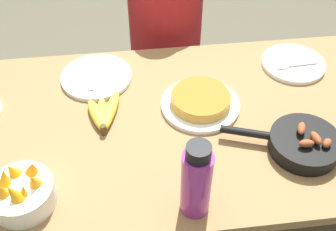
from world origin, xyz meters
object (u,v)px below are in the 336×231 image
Objects in this scene: person_figure at (166,62)px; fruit_bowl_mango at (21,192)px; skillet at (303,143)px; empty_plate_far_right at (97,77)px; frittata_plate_center at (200,102)px; banana_bunch at (104,114)px; empty_plate_near_front at (293,64)px; water_bottle at (196,181)px.

fruit_bowl_mango is at bearing -119.01° from person_figure.
person_figure is (-0.32, 0.79, -0.27)m from skillet.
empty_plate_far_right is at bearing 68.81° from fruit_bowl_mango.
empty_plate_far_right is 1.43× the size of fruit_bowl_mango.
person_figure is at bearing 95.22° from frittata_plate_center.
fruit_bowl_mango is (-0.22, -0.30, 0.03)m from banana_bunch.
banana_bunch reaches higher than empty_plate_near_front.
person_figure is (-0.05, 0.57, -0.26)m from frittata_plate_center.
empty_plate_far_right is 0.22× the size of person_figure.
fruit_bowl_mango is 0.72× the size of water_bottle.
fruit_bowl_mango is (-0.92, -0.49, 0.04)m from empty_plate_near_front.
banana_bunch is 0.77× the size of empty_plate_far_right.
person_figure reaches higher than frittata_plate_center.
empty_plate_near_front is 1.32× the size of fruit_bowl_mango.
fruit_bowl_mango is (-0.81, -0.09, 0.02)m from skillet.
skillet is 0.30× the size of person_figure.
fruit_bowl_mango is at bearing 170.99° from water_bottle.
fruit_bowl_mango is 0.15× the size of person_figure.
empty_plate_far_right is at bearing 114.47° from water_bottle.
skillet is at bearing -105.57° from empty_plate_near_front.
empty_plate_far_right is 0.64m from water_bottle.
frittata_plate_center is (0.32, 0.01, 0.00)m from banana_bunch.
person_figure is at bearing 138.19° from empty_plate_near_front.
skillet reaches higher than empty_plate_near_front.
water_bottle is (0.46, -0.07, 0.07)m from fruit_bowl_mango.
banana_bunch is at bearing -114.87° from person_figure.
person_figure reaches higher than empty_plate_far_right.
empty_plate_far_right is at bearing -127.81° from person_figure.
water_bottle is (-0.36, -0.16, 0.09)m from skillet.
empty_plate_near_front is 0.20× the size of person_figure.
person_figure reaches higher than skillet.
empty_plate_far_right is (-0.35, 0.19, -0.01)m from frittata_plate_center.
frittata_plate_center reaches higher than banana_bunch.
skillet is 0.82m from fruit_bowl_mango.
frittata_plate_center is 0.23× the size of person_figure.
skillet is 0.40m from water_bottle.
frittata_plate_center is at bearing -155.16° from empty_plate_near_front.
skillet is at bearing -39.60° from frittata_plate_center.
skillet is at bearing -33.78° from empty_plate_far_right.
banana_bunch is at bearing 122.56° from water_bottle.
empty_plate_near_front is 0.63m from person_figure.
banana_bunch reaches higher than empty_plate_far_right.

